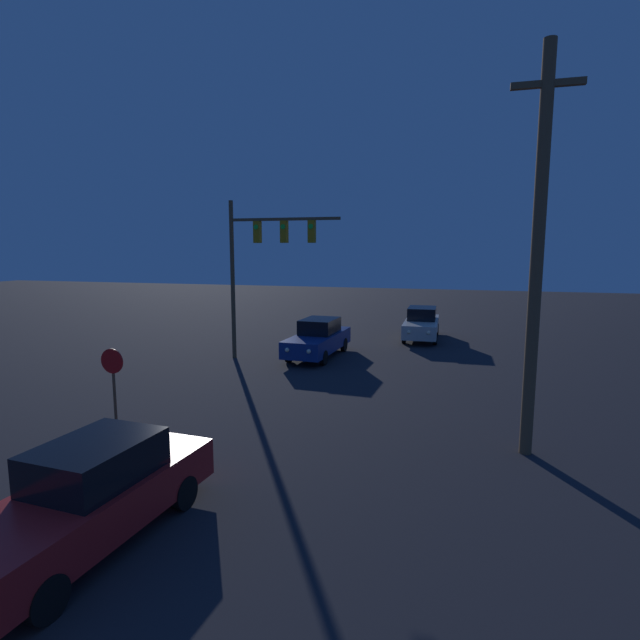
{
  "coord_description": "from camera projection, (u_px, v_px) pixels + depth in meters",
  "views": [
    {
      "loc": [
        3.6,
        0.37,
        4.75
      ],
      "look_at": [
        0.0,
        13.24,
        2.82
      ],
      "focal_mm": 28.0,
      "sensor_mm": 36.0,
      "label": 1
    }
  ],
  "objects": [
    {
      "name": "car_near",
      "position": [
        89.0,
        497.0,
        7.98
      ],
      "size": [
        2.02,
        4.97,
        1.66
      ],
      "rotation": [
        0.0,
        0.0,
        3.07
      ],
      "color": "#B21E1E",
      "rests_on": "ground_plane"
    },
    {
      "name": "traffic_signal_mast",
      "position": [
        261.0,
        252.0,
        20.81
      ],
      "size": [
        4.81,
        0.3,
        6.73
      ],
      "color": "brown",
      "rests_on": "ground_plane"
    },
    {
      "name": "utility_pole",
      "position": [
        537.0,
        251.0,
        11.0
      ],
      "size": [
        1.48,
        0.28,
        9.09
      ],
      "color": "brown",
      "rests_on": "ground_plane"
    },
    {
      "name": "car_mid",
      "position": [
        318.0,
        338.0,
        22.0
      ],
      "size": [
        1.94,
        4.96,
        1.66
      ],
      "rotation": [
        0.0,
        0.0,
        3.08
      ],
      "color": "navy",
      "rests_on": "ground_plane"
    },
    {
      "name": "stop_sign",
      "position": [
        113.0,
        379.0,
        12.11
      ],
      "size": [
        0.61,
        0.07,
        2.35
      ],
      "color": "brown",
      "rests_on": "ground_plane"
    },
    {
      "name": "car_far",
      "position": [
        422.0,
        324.0,
        26.29
      ],
      "size": [
        1.78,
        4.92,
        1.66
      ],
      "rotation": [
        0.0,
        0.0,
        3.16
      ],
      "color": "beige",
      "rests_on": "ground_plane"
    }
  ]
}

